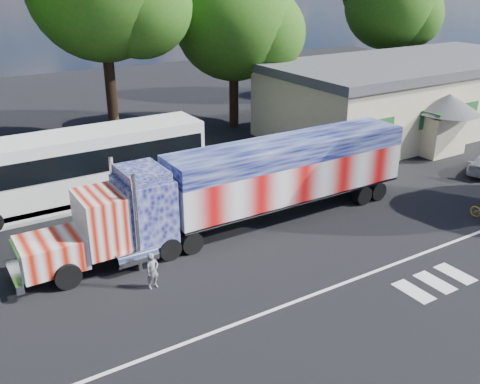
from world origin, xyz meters
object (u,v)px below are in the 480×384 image
semi_truck (248,183)px  tree_far_ne (391,5)px  woman (152,271)px  tree_ne_a (236,20)px  coach_bus (83,167)px

semi_truck → tree_far_ne: tree_far_ne is taller
woman → tree_ne_a: tree_ne_a is taller
semi_truck → coach_bus: semi_truck is taller
coach_bus → tree_ne_a: tree_ne_a is taller
coach_bus → woman: coach_bus is taller
coach_bus → tree_far_ne: tree_far_ne is taller
semi_truck → tree_ne_a: (8.64, 15.16, 5.74)m
woman → tree_ne_a: size_ratio=0.12×
semi_truck → tree_ne_a: size_ratio=1.56×
coach_bus → tree_ne_a: 17.57m
coach_bus → woman: size_ratio=8.70×
coach_bus → woman: bearing=-92.0°
woman → tree_ne_a: (14.59, 17.86, 7.11)m
woman → tree_far_ne: (31.76, 19.26, 7.62)m
tree_ne_a → tree_far_ne: bearing=4.7°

